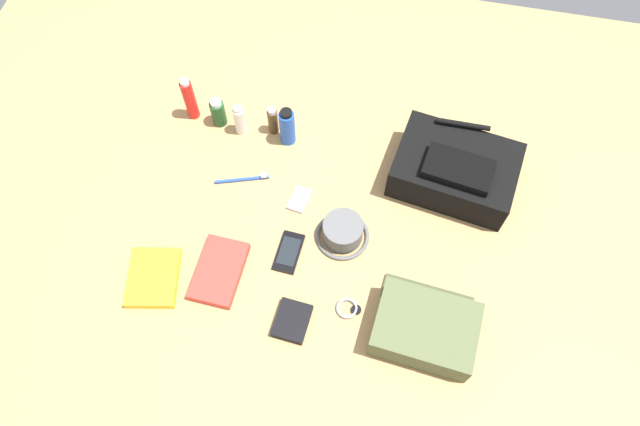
{
  "coord_description": "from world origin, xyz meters",
  "views": [
    {
      "loc": [
        0.16,
        -0.78,
        1.58
      ],
      "look_at": [
        0.0,
        0.0,
        0.04
      ],
      "focal_mm": 33.24,
      "sensor_mm": 36.0,
      "label": 1
    }
  ],
  "objects_px": {
    "bucket_hat": "(343,232)",
    "wristwatch": "(348,308)",
    "sunscreen_spray": "(190,99)",
    "paperback_novel": "(153,278)",
    "toothpaste_tube": "(240,120)",
    "toiletry_pouch": "(425,328)",
    "cologne_bottle": "(273,121)",
    "wallet": "(292,321)",
    "cell_phone": "(289,252)",
    "travel_guidebook": "(219,271)",
    "deodorant_spray": "(287,127)",
    "shampoo_bottle": "(218,112)",
    "backpack": "(455,170)",
    "toothbrush": "(245,179)",
    "media_player": "(299,199)"
  },
  "relations": [
    {
      "from": "bucket_hat",
      "to": "toothbrush",
      "type": "bearing_deg",
      "value": 158.6
    },
    {
      "from": "wristwatch",
      "to": "toothbrush",
      "type": "xyz_separation_m",
      "value": [
        -0.39,
        0.35,
        0.0
      ]
    },
    {
      "from": "paperback_novel",
      "to": "toothpaste_tube",
      "type": "bearing_deg",
      "value": 78.66
    },
    {
      "from": "toiletry_pouch",
      "to": "paperback_novel",
      "type": "height_order",
      "value": "toiletry_pouch"
    },
    {
      "from": "cologne_bottle",
      "to": "wallet",
      "type": "xyz_separation_m",
      "value": [
        0.2,
        -0.61,
        -0.04
      ]
    },
    {
      "from": "wallet",
      "to": "bucket_hat",
      "type": "bearing_deg",
      "value": 77.5
    },
    {
      "from": "sunscreen_spray",
      "to": "toothpaste_tube",
      "type": "height_order",
      "value": "sunscreen_spray"
    },
    {
      "from": "wristwatch",
      "to": "cell_phone",
      "type": "bearing_deg",
      "value": 146.63
    },
    {
      "from": "sunscreen_spray",
      "to": "media_player",
      "type": "xyz_separation_m",
      "value": [
        0.41,
        -0.24,
        -0.08
      ]
    },
    {
      "from": "travel_guidebook",
      "to": "wristwatch",
      "type": "bearing_deg",
      "value": -4.68
    },
    {
      "from": "cologne_bottle",
      "to": "paperback_novel",
      "type": "xyz_separation_m",
      "value": [
        -0.21,
        -0.57,
        -0.04
      ]
    },
    {
      "from": "toiletry_pouch",
      "to": "shampoo_bottle",
      "type": "distance_m",
      "value": 0.93
    },
    {
      "from": "toiletry_pouch",
      "to": "cell_phone",
      "type": "relative_size",
      "value": 2.18
    },
    {
      "from": "toothpaste_tube",
      "to": "toothbrush",
      "type": "xyz_separation_m",
      "value": [
        0.06,
        -0.18,
        -0.05
      ]
    },
    {
      "from": "sunscreen_spray",
      "to": "cell_phone",
      "type": "height_order",
      "value": "sunscreen_spray"
    },
    {
      "from": "toiletry_pouch",
      "to": "cologne_bottle",
      "type": "height_order",
      "value": "cologne_bottle"
    },
    {
      "from": "cell_phone",
      "to": "bucket_hat",
      "type": "bearing_deg",
      "value": 30.52
    },
    {
      "from": "bucket_hat",
      "to": "sunscreen_spray",
      "type": "height_order",
      "value": "sunscreen_spray"
    },
    {
      "from": "toothbrush",
      "to": "toiletry_pouch",
      "type": "bearing_deg",
      "value": -31.76
    },
    {
      "from": "toothpaste_tube",
      "to": "wallet",
      "type": "relative_size",
      "value": 1.09
    },
    {
      "from": "backpack",
      "to": "sunscreen_spray",
      "type": "xyz_separation_m",
      "value": [
        -0.85,
        0.08,
        0.02
      ]
    },
    {
      "from": "wristwatch",
      "to": "deodorant_spray",
      "type": "bearing_deg",
      "value": 119.29
    },
    {
      "from": "bucket_hat",
      "to": "wristwatch",
      "type": "xyz_separation_m",
      "value": [
        0.06,
        -0.22,
        -0.03
      ]
    },
    {
      "from": "toothbrush",
      "to": "shampoo_bottle",
      "type": "bearing_deg",
      "value": 124.8
    },
    {
      "from": "toiletry_pouch",
      "to": "media_player",
      "type": "xyz_separation_m",
      "value": [
        -0.42,
        0.33,
        -0.04
      ]
    },
    {
      "from": "shampoo_bottle",
      "to": "cell_phone",
      "type": "distance_m",
      "value": 0.53
    },
    {
      "from": "toiletry_pouch",
      "to": "paperback_novel",
      "type": "bearing_deg",
      "value": 179.96
    },
    {
      "from": "backpack",
      "to": "cologne_bottle",
      "type": "relative_size",
      "value": 3.54
    },
    {
      "from": "toiletry_pouch",
      "to": "travel_guidebook",
      "type": "relative_size",
      "value": 1.4
    },
    {
      "from": "toiletry_pouch",
      "to": "cell_phone",
      "type": "bearing_deg",
      "value": 159.08
    },
    {
      "from": "sunscreen_spray",
      "to": "wristwatch",
      "type": "height_order",
      "value": "sunscreen_spray"
    },
    {
      "from": "backpack",
      "to": "cell_phone",
      "type": "relative_size",
      "value": 3.0
    },
    {
      "from": "toothpaste_tube",
      "to": "cell_phone",
      "type": "xyz_separation_m",
      "value": [
        0.25,
        -0.39,
        -0.05
      ]
    },
    {
      "from": "cologne_bottle",
      "to": "deodorant_spray",
      "type": "bearing_deg",
      "value": -25.79
    },
    {
      "from": "deodorant_spray",
      "to": "wristwatch",
      "type": "xyz_separation_m",
      "value": [
        0.29,
        -0.52,
        -0.06
      ]
    },
    {
      "from": "toiletry_pouch",
      "to": "wristwatch",
      "type": "relative_size",
      "value": 3.99
    },
    {
      "from": "travel_guidebook",
      "to": "cell_phone",
      "type": "xyz_separation_m",
      "value": [
        0.18,
        0.1,
        -0.01
      ]
    },
    {
      "from": "backpack",
      "to": "wallet",
      "type": "height_order",
      "value": "backpack"
    },
    {
      "from": "backpack",
      "to": "toothpaste_tube",
      "type": "bearing_deg",
      "value": 175.6
    },
    {
      "from": "backpack",
      "to": "bucket_hat",
      "type": "height_order",
      "value": "backpack"
    },
    {
      "from": "wristwatch",
      "to": "wallet",
      "type": "height_order",
      "value": "wallet"
    },
    {
      "from": "toiletry_pouch",
      "to": "toothbrush",
      "type": "xyz_separation_m",
      "value": [
        -0.6,
        0.37,
        -0.04
      ]
    },
    {
      "from": "backpack",
      "to": "travel_guidebook",
      "type": "distance_m",
      "value": 0.76
    },
    {
      "from": "wallet",
      "to": "travel_guidebook",
      "type": "bearing_deg",
      "value": 161.73
    },
    {
      "from": "sunscreen_spray",
      "to": "shampoo_bottle",
      "type": "height_order",
      "value": "sunscreen_spray"
    },
    {
      "from": "deodorant_spray",
      "to": "wristwatch",
      "type": "height_order",
      "value": "deodorant_spray"
    },
    {
      "from": "sunscreen_spray",
      "to": "wristwatch",
      "type": "bearing_deg",
      "value": -41.86
    },
    {
      "from": "bucket_hat",
      "to": "cologne_bottle",
      "type": "distance_m",
      "value": 0.44
    },
    {
      "from": "bucket_hat",
      "to": "travel_guidebook",
      "type": "distance_m",
      "value": 0.37
    },
    {
      "from": "cologne_bottle",
      "to": "media_player",
      "type": "bearing_deg",
      "value": -59.86
    }
  ]
}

